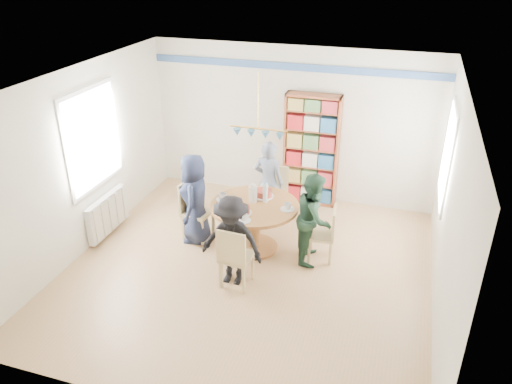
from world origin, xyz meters
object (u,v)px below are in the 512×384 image
at_px(chair_left, 193,207).
at_px(person_left, 195,199).
at_px(person_near, 232,241).
at_px(dining_table, 255,216).
at_px(person_right, 314,218).
at_px(radiator, 108,214).
at_px(person_far, 269,182).
at_px(chair_near, 234,255).
at_px(chair_right, 326,232).
at_px(chair_far, 275,191).
at_px(bookshelf, 311,151).

bearing_deg(chair_left, person_left, -47.11).
distance_m(person_left, person_near, 1.26).
distance_m(dining_table, person_right, 0.90).
bearing_deg(radiator, person_right, 4.82).
distance_m(person_left, person_far, 1.28).
xyz_separation_m(chair_left, chair_near, (1.05, -1.05, -0.02)).
relative_size(dining_table, person_far, 0.93).
xyz_separation_m(chair_right, person_left, (-2.02, -0.05, 0.25)).
bearing_deg(radiator, chair_near, -16.71).
relative_size(dining_table, chair_right, 1.55).
xyz_separation_m(radiator, chair_far, (2.38, 1.28, 0.15)).
height_order(chair_near, person_near, person_near).
xyz_separation_m(dining_table, chair_far, (0.04, 1.01, -0.06)).
xyz_separation_m(chair_left, person_far, (0.97, 0.83, 0.18)).
relative_size(radiator, person_far, 0.71).
bearing_deg(chair_right, chair_far, 136.52).
relative_size(chair_left, person_left, 0.67).
bearing_deg(bookshelf, person_near, -100.68).
distance_m(dining_table, chair_left, 1.02).
xyz_separation_m(chair_far, person_left, (-0.99, -1.02, 0.21)).
bearing_deg(chair_far, person_far, -123.89).
distance_m(chair_far, bookshelf, 0.99).
bearing_deg(person_right, chair_far, 36.16).
bearing_deg(dining_table, person_near, -92.28).
bearing_deg(chair_left, person_right, -1.83).
bearing_deg(chair_left, dining_table, -3.10).
xyz_separation_m(chair_far, person_right, (0.85, -1.01, 0.18)).
height_order(chair_far, person_far, person_far).
bearing_deg(person_left, bookshelf, 129.64).
height_order(chair_right, bookshelf, bookshelf).
relative_size(person_left, person_right, 1.04).
distance_m(chair_right, person_near, 1.45).
bearing_deg(person_left, chair_far, 124.09).
height_order(chair_left, chair_right, chair_left).
bearing_deg(chair_near, chair_right, 44.60).
xyz_separation_m(radiator, person_right, (3.23, 0.27, 0.33)).
relative_size(chair_right, person_near, 0.65).
height_order(chair_left, person_right, person_right).
height_order(person_near, bookshelf, bookshelf).
bearing_deg(dining_table, bookshelf, 75.23).
relative_size(chair_near, person_near, 0.70).
xyz_separation_m(chair_far, person_near, (-0.08, -1.89, 0.15)).
xyz_separation_m(chair_far, chair_near, (-0.01, -2.00, 0.01)).
bearing_deg(chair_right, person_near, -140.24).
bearing_deg(person_right, bookshelf, 9.66).
distance_m(radiator, dining_table, 2.37).
bearing_deg(person_left, radiator, -91.36).
distance_m(chair_near, person_right, 1.32).
height_order(person_far, person_near, person_far).
relative_size(chair_far, person_near, 0.69).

